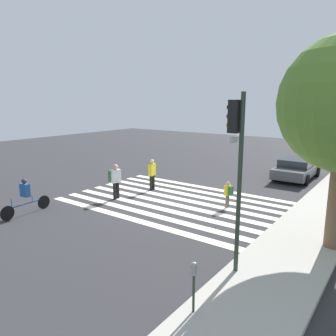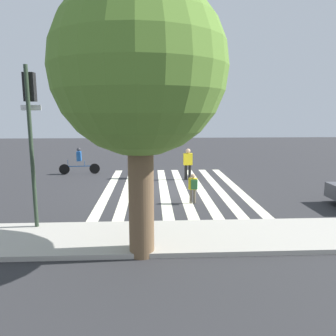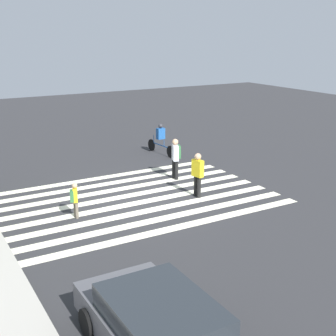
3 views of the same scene
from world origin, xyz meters
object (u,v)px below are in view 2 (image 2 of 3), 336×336
(pedestrian_adult_tall_backpack, at_px, (145,160))
(cyclist_mid_street, at_px, (79,160))
(traffic_light, at_px, (31,117))
(pedestrian_adult_blue_shirt, at_px, (193,186))
(pedestrian_child_with_backpack, at_px, (188,162))
(street_tree, at_px, (139,70))

(pedestrian_adult_tall_backpack, bearing_deg, cyclist_mid_street, -0.48)
(traffic_light, distance_m, cyclist_mid_street, 9.59)
(pedestrian_adult_blue_shirt, relative_size, cyclist_mid_street, 0.52)
(pedestrian_child_with_backpack, relative_size, pedestrian_adult_tall_backpack, 0.98)
(pedestrian_adult_blue_shirt, distance_m, cyclist_mid_street, 8.81)
(pedestrian_adult_blue_shirt, bearing_deg, pedestrian_child_with_backpack, 104.36)
(street_tree, xyz_separation_m, cyclist_mid_street, (3.97, -11.24, -3.77))
(pedestrian_adult_tall_backpack, xyz_separation_m, cyclist_mid_street, (3.88, -1.43, -0.15))
(street_tree, height_order, pedestrian_child_with_backpack, street_tree)
(street_tree, distance_m, cyclist_mid_street, 12.50)
(street_tree, distance_m, pedestrian_adult_tall_backpack, 10.46)
(traffic_light, bearing_deg, pedestrian_child_with_backpack, -127.14)
(pedestrian_child_with_backpack, relative_size, pedestrian_adult_blue_shirt, 1.39)
(traffic_light, height_order, pedestrian_child_with_backpack, traffic_light)
(traffic_light, distance_m, pedestrian_child_with_backpack, 9.53)
(cyclist_mid_street, bearing_deg, street_tree, 105.22)
(street_tree, relative_size, pedestrian_adult_blue_shirt, 5.59)
(street_tree, relative_size, pedestrian_adult_tall_backpack, 3.92)
(pedestrian_adult_blue_shirt, bearing_deg, cyclist_mid_street, 150.21)
(pedestrian_child_with_backpack, xyz_separation_m, pedestrian_adult_tall_backpack, (2.33, -0.45, 0.06))
(pedestrian_adult_tall_backpack, bearing_deg, pedestrian_adult_blue_shirt, 131.39)
(pedestrian_child_with_backpack, height_order, pedestrian_adult_tall_backpack, pedestrian_adult_tall_backpack)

